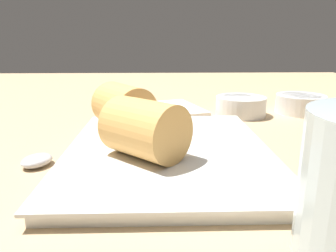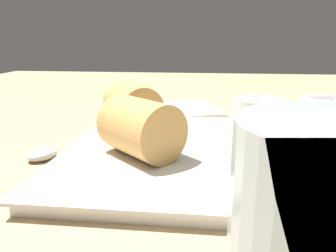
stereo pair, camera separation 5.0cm
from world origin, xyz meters
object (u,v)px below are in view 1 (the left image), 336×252
dipping_bowl_near (241,105)px  dipping_bowl_far (300,103)px  spoon (22,168)px  napkin (168,109)px  serving_plate (168,152)px

dipping_bowl_near → dipping_bowl_far: bearing=97.3°
spoon → napkin: size_ratio=1.08×
serving_plate → dipping_bowl_near: 25.23cm
spoon → napkin: spoon is taller
dipping_bowl_far → napkin: size_ratio=0.54×
dipping_bowl_far → spoon: dipping_bowl_far is taller
dipping_bowl_near → spoon: bearing=-49.4°
serving_plate → dipping_bowl_far: size_ratio=3.31×
serving_plate → spoon: serving_plate is taller
serving_plate → spoon: (3.70, -15.35, -0.19)cm
dipping_bowl_near → napkin: dipping_bowl_near is taller
spoon → napkin: (-29.31, 16.09, -0.27)cm
dipping_bowl_near → dipping_bowl_far: size_ratio=1.00×
serving_plate → dipping_bowl_near: bearing=147.2°
dipping_bowl_far → spoon: (26.36, -40.45, -1.26)cm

